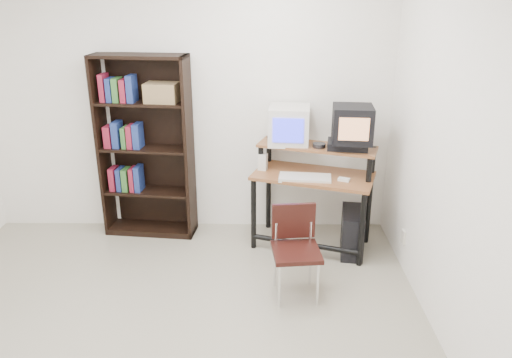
{
  "coord_description": "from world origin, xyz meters",
  "views": [
    {
      "loc": [
        0.73,
        -2.78,
        2.35
      ],
      "look_at": [
        0.69,
        1.1,
        0.86
      ],
      "focal_mm": 35.0,
      "sensor_mm": 36.0,
      "label": 1
    }
  ],
  "objects_px": {
    "computer_desk": "(313,180)",
    "bookshelf": "(146,145)",
    "pc_tower": "(352,232)",
    "school_chair": "(295,242)",
    "crt_tv": "(352,124)",
    "crt_monitor": "(289,125)"
  },
  "relations": [
    {
      "from": "computer_desk",
      "to": "bookshelf",
      "type": "relative_size",
      "value": 0.68
    },
    {
      "from": "computer_desk",
      "to": "bookshelf",
      "type": "height_order",
      "value": "bookshelf"
    },
    {
      "from": "pc_tower",
      "to": "school_chair",
      "type": "bearing_deg",
      "value": -123.44
    },
    {
      "from": "crt_tv",
      "to": "school_chair",
      "type": "distance_m",
      "value": 1.23
    },
    {
      "from": "crt_tv",
      "to": "bookshelf",
      "type": "relative_size",
      "value": 0.21
    },
    {
      "from": "computer_desk",
      "to": "school_chair",
      "type": "distance_m",
      "value": 0.88
    },
    {
      "from": "crt_monitor",
      "to": "pc_tower",
      "type": "xyz_separation_m",
      "value": [
        0.6,
        -0.35,
        -0.94
      ]
    },
    {
      "from": "computer_desk",
      "to": "crt_tv",
      "type": "height_order",
      "value": "crt_tv"
    },
    {
      "from": "crt_monitor",
      "to": "pc_tower",
      "type": "bearing_deg",
      "value": -24.75
    },
    {
      "from": "crt_monitor",
      "to": "school_chair",
      "type": "bearing_deg",
      "value": -83.69
    },
    {
      "from": "crt_tv",
      "to": "bookshelf",
      "type": "height_order",
      "value": "bookshelf"
    },
    {
      "from": "crt_tv",
      "to": "bookshelf",
      "type": "xyz_separation_m",
      "value": [
        -1.94,
        0.3,
        -0.3
      ]
    },
    {
      "from": "computer_desk",
      "to": "school_chair",
      "type": "relative_size",
      "value": 1.63
    },
    {
      "from": "crt_monitor",
      "to": "crt_tv",
      "type": "height_order",
      "value": "crt_tv"
    },
    {
      "from": "computer_desk",
      "to": "crt_monitor",
      "type": "height_order",
      "value": "crt_monitor"
    },
    {
      "from": "computer_desk",
      "to": "school_chair",
      "type": "bearing_deg",
      "value": -86.46
    },
    {
      "from": "school_chair",
      "to": "crt_tv",
      "type": "bearing_deg",
      "value": 50.22
    },
    {
      "from": "crt_tv",
      "to": "bookshelf",
      "type": "bearing_deg",
      "value": 176.28
    },
    {
      "from": "computer_desk",
      "to": "crt_monitor",
      "type": "xyz_separation_m",
      "value": [
        -0.23,
        0.19,
        0.47
      ]
    },
    {
      "from": "crt_monitor",
      "to": "bookshelf",
      "type": "xyz_separation_m",
      "value": [
        -1.38,
        0.09,
        -0.23
      ]
    },
    {
      "from": "crt_tv",
      "to": "pc_tower",
      "type": "distance_m",
      "value": 1.01
    },
    {
      "from": "crt_tv",
      "to": "school_chair",
      "type": "relative_size",
      "value": 0.51
    }
  ]
}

